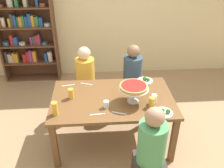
{
  "coord_description": "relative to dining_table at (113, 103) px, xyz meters",
  "views": [
    {
      "loc": [
        -0.19,
        -2.6,
        2.5
      ],
      "look_at": [
        0.0,
        0.1,
        0.89
      ],
      "focal_mm": 38.32,
      "sensor_mm": 36.0,
      "label": 1
    }
  ],
  "objects": [
    {
      "name": "deep_dish_pizza_stand",
      "position": [
        0.26,
        -0.1,
        0.29
      ],
      "size": [
        0.38,
        0.38,
        0.24
      ],
      "color": "silver",
      "rests_on": "dining_table"
    },
    {
      "name": "salad_plate_far_diner",
      "position": [
        0.51,
        0.4,
        0.11
      ],
      "size": [
        0.23,
        0.23,
        0.07
      ],
      "color": "white",
      "rests_on": "dining_table"
    },
    {
      "name": "cutlery_fork_near",
      "position": [
        -0.35,
        0.38,
        0.09
      ],
      "size": [
        0.17,
        0.08,
        0.0
      ],
      "primitive_type": "cube",
      "rotation": [
        0.0,
        0.0,
        2.79
      ],
      "color": "silver",
      "rests_on": "dining_table"
    },
    {
      "name": "cutlery_fork_far",
      "position": [
        0.06,
        -0.34,
        0.09
      ],
      "size": [
        0.17,
        0.08,
        0.0
      ],
      "primitive_type": "cube",
      "rotation": [
        0.0,
        0.0,
        -0.36
      ],
      "color": "silver",
      "rests_on": "dining_table"
    },
    {
      "name": "bookshelf",
      "position": [
        -1.54,
        2.01,
        0.46
      ],
      "size": [
        1.1,
        0.3,
        2.21
      ],
      "color": "brown",
      "rests_on": "ground_plane"
    },
    {
      "name": "cutlery_knife_far",
      "position": [
        -0.2,
        -0.34,
        0.09
      ],
      "size": [
        0.18,
        0.03,
        0.0
      ],
      "primitive_type": "cube",
      "rotation": [
        0.0,
        0.0,
        0.09
      ],
      "color": "silver",
      "rests_on": "dining_table"
    },
    {
      "name": "beer_glass_amber_spare",
      "position": [
        -0.7,
        -0.31,
        0.17
      ],
      "size": [
        0.07,
        0.07,
        0.17
      ],
      "primitive_type": "cylinder",
      "color": "gold",
      "rests_on": "dining_table"
    },
    {
      "name": "ground_plane",
      "position": [
        0.0,
        0.0,
        -0.65
      ],
      "size": [
        12.0,
        12.0,
        0.0
      ],
      "primitive_type": "plane",
      "color": "#9E7A56"
    },
    {
      "name": "dining_table",
      "position": [
        0.0,
        0.0,
        0.0
      ],
      "size": [
        1.6,
        0.99,
        0.74
      ],
      "color": "brown",
      "rests_on": "ground_plane"
    },
    {
      "name": "cutlery_knife_near",
      "position": [
        0.22,
        0.33,
        0.09
      ],
      "size": [
        0.18,
        0.02,
        0.0
      ],
      "primitive_type": "cube",
      "rotation": [
        0.0,
        0.0,
        3.13
      ],
      "color": "silver",
      "rests_on": "dining_table"
    },
    {
      "name": "diner_far_right",
      "position": [
        0.38,
        0.8,
        -0.16
      ],
      "size": [
        0.34,
        0.34,
        1.15
      ],
      "rotation": [
        0.0,
        0.0,
        -1.57
      ],
      "color": "#382D28",
      "rests_on": "ground_plane"
    },
    {
      "name": "rear_partition",
      "position": [
        0.0,
        2.2,
        0.75
      ],
      "size": [
        8.0,
        0.12,
        2.8
      ],
      "primitive_type": "cube",
      "color": "beige",
      "rests_on": "ground_plane"
    },
    {
      "name": "beer_glass_amber_short",
      "position": [
        0.47,
        -0.23,
        0.15
      ],
      "size": [
        0.07,
        0.07,
        0.13
      ],
      "primitive_type": "cylinder",
      "color": "gold",
      "rests_on": "dining_table"
    },
    {
      "name": "water_glass_clear_far",
      "position": [
        -0.09,
        -0.21,
        0.13
      ],
      "size": [
        0.06,
        0.06,
        0.09
      ],
      "primitive_type": "cylinder",
      "color": "white",
      "rests_on": "dining_table"
    },
    {
      "name": "diner_near_right",
      "position": [
        0.35,
        -0.82,
        -0.16
      ],
      "size": [
        0.34,
        0.34,
        1.15
      ],
      "rotation": [
        0.0,
        0.0,
        1.57
      ],
      "color": "#382D28",
      "rests_on": "ground_plane"
    },
    {
      "name": "salad_plate_near_diner",
      "position": [
        0.59,
        -0.38,
        0.1
      ],
      "size": [
        0.22,
        0.22,
        0.07
      ],
      "color": "white",
      "rests_on": "dining_table"
    },
    {
      "name": "beer_glass_amber_tall",
      "position": [
        -0.54,
        0.03,
        0.15
      ],
      "size": [
        0.07,
        0.07,
        0.14
      ],
      "primitive_type": "cylinder",
      "color": "gold",
      "rests_on": "dining_table"
    },
    {
      "name": "water_glass_clear_near",
      "position": [
        0.33,
        0.23,
        0.14
      ],
      "size": [
        0.06,
        0.06,
        0.1
      ],
      "primitive_type": "cylinder",
      "color": "white",
      "rests_on": "dining_table"
    },
    {
      "name": "water_glass_clear_spare",
      "position": [
        0.51,
        -0.15,
        0.15
      ],
      "size": [
        0.07,
        0.07,
        0.12
      ],
      "primitive_type": "cylinder",
      "color": "white",
      "rests_on": "dining_table"
    },
    {
      "name": "diner_far_left",
      "position": [
        -0.38,
        0.78,
        -0.16
      ],
      "size": [
        0.34,
        0.34,
        1.15
      ],
      "rotation": [
        0.0,
        0.0,
        -1.57
      ],
      "color": "#382D28",
      "rests_on": "ground_plane"
    },
    {
      "name": "cutlery_spare_fork",
      "position": [
        -0.61,
        0.35,
        0.09
      ],
      "size": [
        0.18,
        0.04,
        0.0
      ],
      "primitive_type": "cube",
      "rotation": [
        0.0,
        0.0,
        3.29
      ],
      "color": "silver",
      "rests_on": "dining_table"
    }
  ]
}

